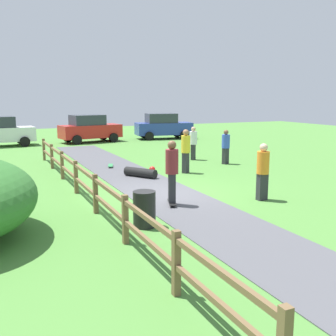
% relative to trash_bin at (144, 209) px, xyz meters
% --- Properties ---
extents(ground_plane, '(60.00, 60.00, 0.00)m').
position_rel_trash_bin_xyz_m(ground_plane, '(1.80, 2.94, -0.45)').
color(ground_plane, '#4C8438').
extents(asphalt_path, '(2.40, 28.00, 0.02)m').
position_rel_trash_bin_xyz_m(asphalt_path, '(1.80, 2.94, -0.44)').
color(asphalt_path, '#515156').
rests_on(asphalt_path, ground_plane).
extents(wooden_fence, '(0.12, 18.12, 1.10)m').
position_rel_trash_bin_xyz_m(wooden_fence, '(-0.80, 2.94, 0.22)').
color(wooden_fence, brown).
rests_on(wooden_fence, ground_plane).
extents(trash_bin, '(0.56, 0.56, 0.90)m').
position_rel_trash_bin_xyz_m(trash_bin, '(0.00, 0.00, 0.00)').
color(trash_bin, black).
rests_on(trash_bin, ground_plane).
extents(skater_riding, '(0.48, 0.82, 1.91)m').
position_rel_trash_bin_xyz_m(skater_riding, '(1.46, 1.52, 0.65)').
color(skater_riding, black).
rests_on(skater_riding, asphalt_path).
extents(skater_fallen, '(1.36, 1.38, 0.36)m').
position_rel_trash_bin_xyz_m(skater_fallen, '(2.14, 5.85, -0.25)').
color(skater_fallen, black).
rests_on(skater_fallen, asphalt_path).
extents(skateboard_loose, '(0.43, 0.82, 0.08)m').
position_rel_trash_bin_xyz_m(skateboard_loose, '(1.67, 8.58, -0.36)').
color(skateboard_loose, '#338C4C').
rests_on(skateboard_loose, asphalt_path).
extents(bystander_white, '(0.53, 0.53, 1.68)m').
position_rel_trash_bin_xyz_m(bystander_white, '(6.14, 8.98, 0.48)').
color(bystander_white, '#2D2D33').
rests_on(bystander_white, ground_plane).
extents(bystander_yellow, '(0.53, 0.53, 1.84)m').
position_rel_trash_bin_xyz_m(bystander_yellow, '(4.17, 5.95, 0.57)').
color(bystander_yellow, '#2D2D33').
rests_on(bystander_yellow, ground_plane).
extents(bystander_orange, '(0.39, 0.39, 1.78)m').
position_rel_trash_bin_xyz_m(bystander_orange, '(4.29, 0.93, 0.53)').
color(bystander_orange, '#2D2D33').
rests_on(bystander_orange, ground_plane).
extents(bystander_blue, '(0.50, 0.50, 1.64)m').
position_rel_trash_bin_xyz_m(bystander_blue, '(6.94, 7.20, 0.45)').
color(bystander_blue, '#2D2D33').
rests_on(bystander_blue, ground_plane).
extents(parked_car_blue, '(4.39, 2.44, 1.92)m').
position_rel_trash_bin_xyz_m(parked_car_blue, '(8.92, 19.09, 0.51)').
color(parked_car_blue, '#283D99').
rests_on(parked_car_blue, ground_plane).
extents(parked_car_red, '(4.41, 2.50, 1.92)m').
position_rel_trash_bin_xyz_m(parked_car_red, '(3.28, 19.07, 0.51)').
color(parked_car_red, red).
rests_on(parked_car_red, ground_plane).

